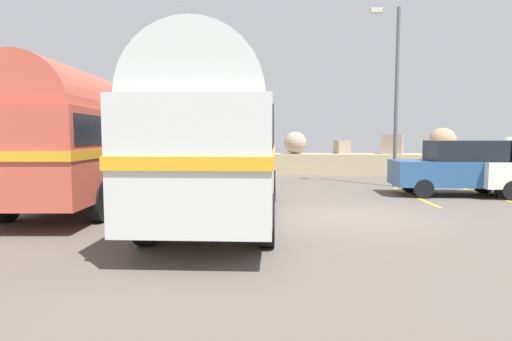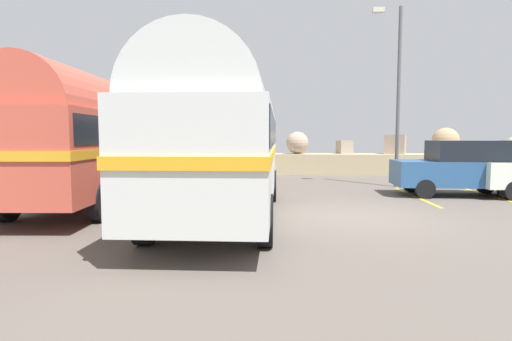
{
  "view_description": "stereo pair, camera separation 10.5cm",
  "coord_description": "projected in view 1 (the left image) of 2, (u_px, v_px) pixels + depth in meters",
  "views": [
    {
      "loc": [
        -2.01,
        -10.07,
        2.0
      ],
      "look_at": [
        -2.51,
        0.26,
        1.14
      ],
      "focal_mm": 28.35,
      "sensor_mm": 36.0,
      "label": 1
    },
    {
      "loc": [
        -1.9,
        -10.07,
        2.0
      ],
      "look_at": [
        -2.51,
        0.26,
        1.14
      ],
      "focal_mm": 28.35,
      "sensor_mm": 36.0,
      "label": 2
    }
  ],
  "objects": [
    {
      "name": "ground",
      "position": [
        355.0,
        217.0,
        10.09
      ],
      "size": [
        32.0,
        26.0,
        0.02
      ],
      "color": "#5D534C"
    },
    {
      "name": "breakwater",
      "position": [
        312.0,
        160.0,
        21.8
      ],
      "size": [
        31.36,
        2.01,
        2.49
      ],
      "color": "tan",
      "rests_on": "ground"
    },
    {
      "name": "vintage_coach",
      "position": [
        224.0,
        135.0,
        9.8
      ],
      "size": [
        2.5,
        8.6,
        3.7
      ],
      "rotation": [
        0.0,
        0.0,
        -0.0
      ],
      "color": "black",
      "rests_on": "ground"
    },
    {
      "name": "lamp_post",
      "position": [
        394.0,
        88.0,
        15.91
      ],
      "size": [
        1.13,
        0.29,
        7.03
      ],
      "color": "#5B5B60",
      "rests_on": "ground"
    },
    {
      "name": "second_coach",
      "position": [
        95.0,
        135.0,
        11.88
      ],
      "size": [
        2.85,
        8.69,
        3.7
      ],
      "rotation": [
        0.0,
        0.0,
        0.05
      ],
      "color": "black",
      "rests_on": "ground"
    },
    {
      "name": "parked_car_nearest",
      "position": [
        457.0,
        167.0,
        13.65
      ],
      "size": [
        4.16,
        1.84,
        1.86
      ],
      "rotation": [
        0.0,
        0.0,
        1.54
      ],
      "color": "black",
      "rests_on": "ground"
    }
  ]
}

